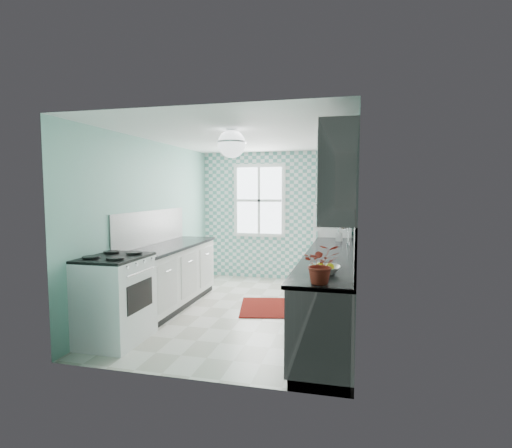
% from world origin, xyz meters
% --- Properties ---
extents(floor, '(3.00, 4.40, 0.02)m').
position_xyz_m(floor, '(0.00, 0.00, -0.01)').
color(floor, silver).
rests_on(floor, ground).
extents(ceiling, '(3.00, 4.40, 0.02)m').
position_xyz_m(ceiling, '(0.00, 0.00, 2.51)').
color(ceiling, white).
rests_on(ceiling, wall_back).
extents(wall_back, '(3.00, 0.02, 2.50)m').
position_xyz_m(wall_back, '(0.00, 2.21, 1.25)').
color(wall_back, '#7CB9A8').
rests_on(wall_back, floor).
extents(wall_front, '(3.00, 0.02, 2.50)m').
position_xyz_m(wall_front, '(0.00, -2.21, 1.25)').
color(wall_front, '#7CB9A8').
rests_on(wall_front, floor).
extents(wall_left, '(0.02, 4.40, 2.50)m').
position_xyz_m(wall_left, '(-1.51, 0.00, 1.25)').
color(wall_left, '#7CB9A8').
rests_on(wall_left, floor).
extents(wall_right, '(0.02, 4.40, 2.50)m').
position_xyz_m(wall_right, '(1.51, 0.00, 1.25)').
color(wall_right, '#7CB9A8').
rests_on(wall_right, floor).
extents(accent_wall, '(3.00, 0.01, 2.50)m').
position_xyz_m(accent_wall, '(0.00, 2.19, 1.25)').
color(accent_wall, '#5B9F95').
rests_on(accent_wall, wall_back).
extents(window, '(1.04, 0.05, 1.44)m').
position_xyz_m(window, '(-0.35, 2.16, 1.55)').
color(window, white).
rests_on(window, wall_back).
extents(backsplash_right, '(0.02, 3.60, 0.51)m').
position_xyz_m(backsplash_right, '(1.49, -0.40, 1.20)').
color(backsplash_right, white).
rests_on(backsplash_right, wall_right).
extents(backsplash_left, '(0.02, 2.15, 0.51)m').
position_xyz_m(backsplash_left, '(-1.49, -0.07, 1.20)').
color(backsplash_left, white).
rests_on(backsplash_left, wall_left).
extents(upper_cabinets_right, '(0.33, 3.20, 0.90)m').
position_xyz_m(upper_cabinets_right, '(1.33, -0.60, 1.90)').
color(upper_cabinets_right, silver).
rests_on(upper_cabinets_right, wall_right).
extents(upper_cabinet_fridge, '(0.40, 0.74, 0.40)m').
position_xyz_m(upper_cabinet_fridge, '(1.30, 1.83, 2.25)').
color(upper_cabinet_fridge, silver).
rests_on(upper_cabinet_fridge, wall_right).
extents(ceiling_light, '(0.34, 0.34, 0.35)m').
position_xyz_m(ceiling_light, '(0.00, -0.80, 2.32)').
color(ceiling_light, silver).
rests_on(ceiling_light, ceiling).
extents(base_cabinets_right, '(0.60, 3.60, 0.90)m').
position_xyz_m(base_cabinets_right, '(1.20, -0.40, 0.45)').
color(base_cabinets_right, white).
rests_on(base_cabinets_right, floor).
extents(countertop_right, '(0.63, 3.60, 0.04)m').
position_xyz_m(countertop_right, '(1.19, -0.40, 0.92)').
color(countertop_right, black).
rests_on(countertop_right, base_cabinets_right).
extents(base_cabinets_left, '(0.60, 2.15, 0.90)m').
position_xyz_m(base_cabinets_left, '(-1.20, -0.07, 0.45)').
color(base_cabinets_left, white).
rests_on(base_cabinets_left, floor).
extents(countertop_left, '(0.63, 2.15, 0.04)m').
position_xyz_m(countertop_left, '(-1.19, -0.07, 0.92)').
color(countertop_left, black).
rests_on(countertop_left, base_cabinets_left).
extents(fridge, '(0.66, 0.66, 1.52)m').
position_xyz_m(fridge, '(1.11, 1.81, 0.76)').
color(fridge, silver).
rests_on(fridge, floor).
extents(stove, '(0.65, 0.82, 0.99)m').
position_xyz_m(stove, '(-1.20, -1.52, 0.52)').
color(stove, silver).
rests_on(stove, floor).
extents(sink, '(0.55, 0.46, 0.53)m').
position_xyz_m(sink, '(1.20, 0.43, 0.93)').
color(sink, silver).
rests_on(sink, countertop_right).
extents(rug, '(0.90, 1.14, 0.02)m').
position_xyz_m(rug, '(0.20, 0.17, 0.01)').
color(rug, maroon).
rests_on(rug, floor).
extents(dish_towel, '(0.03, 0.24, 0.36)m').
position_xyz_m(dish_towel, '(0.89, 0.71, 0.48)').
color(dish_towel, '#6BB8A9').
rests_on(dish_towel, base_cabinets_right).
extents(fruit_bowl, '(0.32, 0.32, 0.08)m').
position_xyz_m(fruit_bowl, '(1.20, -1.61, 0.98)').
color(fruit_bowl, white).
rests_on(fruit_bowl, countertop_right).
extents(potted_plant, '(0.37, 0.34, 0.35)m').
position_xyz_m(potted_plant, '(1.20, -2.05, 1.12)').
color(potted_plant, '#AE1207').
rests_on(potted_plant, countertop_right).
extents(soap_bottle, '(0.11, 0.11, 0.20)m').
position_xyz_m(soap_bottle, '(1.25, 0.92, 1.04)').
color(soap_bottle, '#ADCBD1').
rests_on(soap_bottle, countertop_right).
extents(microwave, '(0.59, 0.42, 0.31)m').
position_xyz_m(microwave, '(1.11, 1.81, 1.68)').
color(microwave, silver).
rests_on(microwave, fridge).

